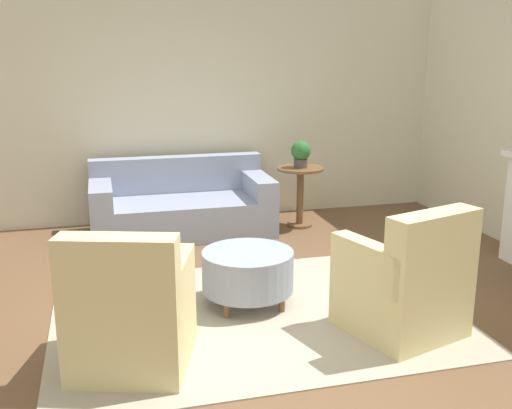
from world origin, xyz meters
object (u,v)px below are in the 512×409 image
object	(u,v)px
ottoman_table	(248,271)
side_table	(300,186)
couch	(181,207)
armchair_left	(130,314)
armchair_right	(406,285)
potted_plant_on_side_table	(301,153)

from	to	relation	value
ottoman_table	side_table	size ratio (longest dim) A/B	1.05
couch	armchair_left	size ratio (longest dim) A/B	2.09
armchair_right	couch	bearing A→B (deg)	112.57
armchair_left	ottoman_table	bearing A→B (deg)	38.94
couch	side_table	size ratio (longest dim) A/B	2.83
armchair_left	ottoman_table	distance (m)	1.25
armchair_right	side_table	xyz separation A→B (m)	(0.15, 2.83, 0.10)
armchair_left	armchair_right	bearing A→B (deg)	0.00
couch	armchair_left	xyz separation A→B (m)	(-0.73, -2.95, 0.08)
couch	side_table	bearing A→B (deg)	-4.92
couch	side_table	world-z (taller)	couch
armchair_right	ottoman_table	size ratio (longest dim) A/B	1.29
couch	side_table	distance (m)	1.39
armchair_right	ottoman_table	distance (m)	1.26
armchair_left	side_table	world-z (taller)	armchair_left
side_table	armchair_right	bearing A→B (deg)	-93.10
armchair_right	side_table	world-z (taller)	armchair_right
couch	ottoman_table	world-z (taller)	couch
couch	side_table	xyz separation A→B (m)	(1.38, -0.12, 0.18)
ottoman_table	armchair_right	bearing A→B (deg)	-38.56
ottoman_table	potted_plant_on_side_table	distance (m)	2.41
armchair_left	couch	bearing A→B (deg)	76.07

